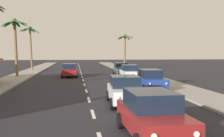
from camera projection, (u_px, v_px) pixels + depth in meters
sidewalk_right at (162, 82)px, 27.48m from camera, size 3.20×110.00×0.14m
sidewalk_left at (1, 85)px, 25.39m from camera, size 3.20×110.00×0.14m
lane_markings at (89, 83)px, 26.89m from camera, size 4.28×89.29×0.01m
sedan_lead_at_stop_bar at (152, 114)px, 9.68m from camera, size 2.04×4.49×1.68m
sedan_third_in_queue at (125, 90)px, 16.01m from camera, size 2.10×4.51×1.68m
sedan_oncoming_far at (69, 70)px, 34.06m from camera, size 2.01×4.48×1.68m
sedan_parked_nearest_kerb at (130, 72)px, 30.52m from camera, size 2.02×4.48×1.68m
sedan_parked_mid_kerb at (121, 69)px, 36.86m from camera, size 2.07×4.50×1.68m
sedan_parked_far_kerb at (150, 80)px, 22.16m from camera, size 1.95×4.45×1.68m
palm_left_third at (15, 33)px, 33.34m from camera, size 3.46×3.58×7.27m
palm_left_farthest at (30, 37)px, 45.97m from camera, size 3.64×3.83×7.53m
palm_right_farthest at (125, 43)px, 50.01m from camera, size 3.09×3.18×6.45m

